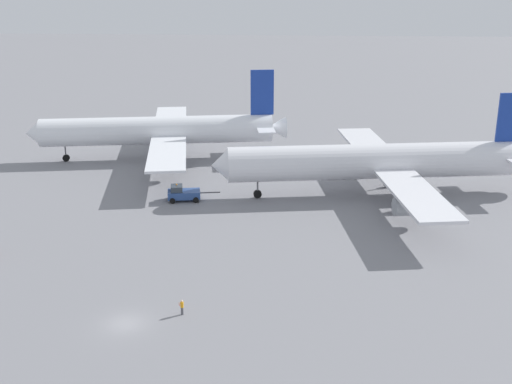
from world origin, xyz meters
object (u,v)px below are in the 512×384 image
airliner_being_pushed (378,162)px  pushback_tug (183,193)px  airliner_at_gate_left (160,131)px  ground_crew_ramp_agent_by_cones (182,307)px

airliner_being_pushed → pushback_tug: (-30.79, -4.81, -4.34)m
airliner_being_pushed → airliner_at_gate_left: bearing=154.7°
airliner_at_gate_left → ground_crew_ramp_agent_by_cones: airliner_at_gate_left is taller
airliner_at_gate_left → ground_crew_ramp_agent_by_cones: (14.17, -59.00, -4.58)m
pushback_tug → ground_crew_ramp_agent_by_cones: pushback_tug is taller
ground_crew_ramp_agent_by_cones → airliner_being_pushed: bearing=58.6°
ground_crew_ramp_agent_by_cones → pushback_tug: bearing=99.5°
airliner_at_gate_left → airliner_being_pushed: (38.95, -18.44, 0.02)m
airliner_being_pushed → ground_crew_ramp_agent_by_cones: size_ratio=30.31×
airliner_being_pushed → ground_crew_ramp_agent_by_cones: 47.76m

